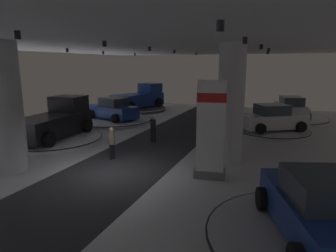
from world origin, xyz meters
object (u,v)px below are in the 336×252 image
display_platform_far_right (272,131)px  display_platform_mid_left (54,139)px  display_car_far_right (273,118)px  display_platform_deep_right (290,119)px  display_platform_deep_left (138,109)px  display_car_far_left (113,109)px  column_left (3,108)px  visitor_walking_far (153,127)px  display_platform_near_right (314,241)px  pickup_truck_deep_left (140,98)px  display_car_deep_right (291,108)px  column_right (231,104)px  display_car_near_right (318,209)px  pickup_truck_mid_left (56,121)px  display_platform_far_left (113,120)px  visitor_walking_near (112,141)px  brand_sign_pylon (211,129)px

display_platform_far_right → display_platform_mid_left: (-12.08, -7.05, 0.01)m
display_car_far_right → display_platform_deep_right: (1.13, 5.43, -0.86)m
display_car_far_right → display_platform_deep_left: (-12.94, 5.74, -0.85)m
display_car_far_right → display_car_far_left: 11.99m
column_left → display_platform_mid_left: (-1.70, 4.61, -2.60)m
visitor_walking_far → display_platform_deep_left: bearing=121.1°
display_platform_near_right → pickup_truck_deep_left: size_ratio=0.97×
display_platform_deep_left → pickup_truck_deep_left: (0.12, 0.30, 1.06)m
display_platform_deep_left → display_platform_far_right: bearing=-23.8°
visitor_walking_far → pickup_truck_deep_left: bearing=120.0°
column_left → display_car_far_left: column_left is taller
column_left → display_car_deep_right: column_left is taller
column_right → pickup_truck_deep_left: column_right is taller
column_left → display_platform_deep_left: column_left is taller
display_car_near_right → pickup_truck_mid_left: bearing=155.4°
display_platform_mid_left → display_platform_deep_right: display_platform_mid_left is taller
display_platform_near_right → display_platform_far_left: bearing=137.4°
pickup_truck_mid_left → display_platform_far_left: bearing=89.4°
pickup_truck_mid_left → display_platform_deep_left: size_ratio=0.96×
column_right → visitor_walking_near: (-5.33, -1.82, -1.84)m
display_car_far_right → column_right: bearing=-103.9°
display_platform_far_left → display_car_deep_right: bearing=23.9°
display_platform_far_right → pickup_truck_deep_left: size_ratio=0.83×
visitor_walking_near → column_left: bearing=-138.0°
display_car_far_left → column_right: bearing=-31.7°
display_platform_mid_left → display_platform_deep_right: (13.19, 12.47, -0.00)m
display_platform_mid_left → display_car_near_right: 14.93m
visitor_walking_far → display_platform_near_right: bearing=-44.5°
display_platform_deep_right → display_car_deep_right: bearing=-76.5°
column_left → display_platform_deep_left: size_ratio=0.97×
brand_sign_pylon → display_platform_mid_left: brand_sign_pylon is taller
display_platform_far_left → display_platform_deep_right: bearing=24.0°
display_platform_mid_left → display_platform_near_right: size_ratio=1.02×
display_car_deep_right → pickup_truck_deep_left: size_ratio=0.79×
brand_sign_pylon → display_platform_deep_left: brand_sign_pylon is taller
display_car_deep_right → display_platform_deep_left: bearing=178.6°
column_left → display_platform_far_left: size_ratio=0.90×
display_platform_far_left → visitor_walking_near: visitor_walking_near is taller
display_platform_deep_right → display_platform_far_left: size_ratio=0.96×
display_car_far_right → pickup_truck_mid_left: pickup_truck_mid_left is taller
display_car_deep_right → display_platform_far_right: bearing=-101.7°
visitor_walking_near → display_platform_mid_left: bearing=162.4°
display_car_far_right → pickup_truck_mid_left: bearing=-150.9°
column_right → display_car_far_right: (1.68, 6.81, -1.75)m
brand_sign_pylon → pickup_truck_mid_left: bearing=165.7°
column_right → display_platform_near_right: 7.42m
display_car_near_right → visitor_walking_near: (-8.63, 4.34, -0.14)m
display_platform_deep_left → visitor_walking_near: (5.92, -14.37, 0.75)m
display_platform_deep_right → pickup_truck_deep_left: size_ratio=1.03×
brand_sign_pylon → pickup_truck_deep_left: (-10.82, 15.32, -0.83)m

